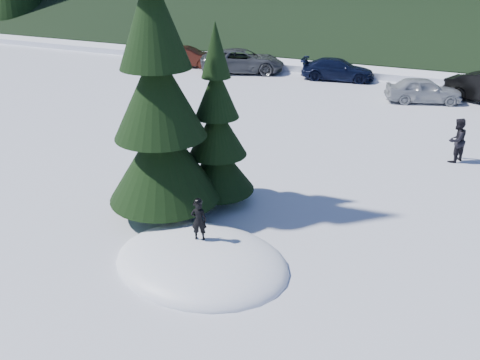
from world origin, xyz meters
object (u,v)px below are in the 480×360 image
at_px(car_1, 188,57).
at_px(car_3, 338,69).
at_px(adult_0, 456,140).
at_px(spruce_short, 217,137).
at_px(car_0, 155,52).
at_px(car_4, 423,90).
at_px(spruce_tall, 159,104).
at_px(child_skier, 199,220).
at_px(car_2, 243,61).

bearing_deg(car_1, car_3, -104.18).
bearing_deg(adult_0, spruce_short, -14.04).
bearing_deg(car_3, car_0, 81.85).
bearing_deg(car_0, car_3, -95.39).
bearing_deg(car_4, car_3, 40.65).
bearing_deg(car_4, car_1, 61.59).
height_order(car_1, car_3, car_1).
xyz_separation_m(spruce_short, car_0, (-14.63, 17.69, -1.36)).
bearing_deg(spruce_tall, spruce_short, 54.46).
height_order(spruce_tall, car_1, spruce_tall).
bearing_deg(adult_0, car_3, -116.34).
relative_size(child_skier, car_3, 0.24).
distance_m(child_skier, car_0, 25.83).
bearing_deg(car_2, car_0, 64.56).
xyz_separation_m(adult_0, car_1, (-18.02, 10.72, -0.15)).
xyz_separation_m(spruce_short, car_2, (-7.30, 17.24, -1.33)).
height_order(child_skier, car_1, child_skier).
xyz_separation_m(spruce_short, adult_0, (6.42, 6.55, -1.27)).
bearing_deg(car_2, spruce_tall, 176.70).
height_order(spruce_tall, car_0, spruce_tall).
relative_size(child_skier, car_0, 0.24).
distance_m(adult_0, car_1, 20.97).
bearing_deg(child_skier, car_2, -88.16).
bearing_deg(adult_0, car_0, -87.48).
bearing_deg(car_3, spruce_tall, 171.27).
bearing_deg(child_skier, car_3, -105.18).
distance_m(spruce_tall, adult_0, 11.16).
distance_m(spruce_short, car_0, 23.00).
xyz_separation_m(car_1, car_2, (4.30, -0.02, 0.08)).
bearing_deg(car_1, car_2, -107.31).
bearing_deg(adult_0, car_4, -136.04).
distance_m(child_skier, adult_0, 10.89).
bearing_deg(child_skier, car_0, -73.33).
relative_size(spruce_tall, car_3, 1.91).
height_order(spruce_short, adult_0, spruce_short).
bearing_deg(spruce_short, child_skier, -71.07).
relative_size(spruce_short, car_0, 1.22).
relative_size(adult_0, car_3, 0.37).
height_order(spruce_tall, adult_0, spruce_tall).
bearing_deg(child_skier, spruce_tall, -57.26).
distance_m(spruce_tall, spruce_short, 2.11).
xyz_separation_m(spruce_tall, car_4, (5.48, 16.03, -2.66)).
distance_m(child_skier, car_4, 17.86).
xyz_separation_m(adult_0, car_4, (-1.95, 8.08, -0.18)).
xyz_separation_m(car_0, car_1, (3.04, -0.42, -0.06)).
distance_m(spruce_short, car_2, 18.77).
bearing_deg(car_2, child_skier, -179.58).
height_order(spruce_tall, car_3, spruce_tall).
height_order(car_0, car_4, car_0).
bearing_deg(car_1, spruce_tall, -167.44).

